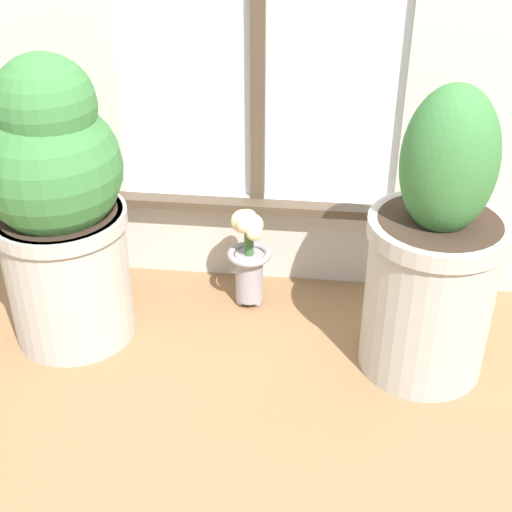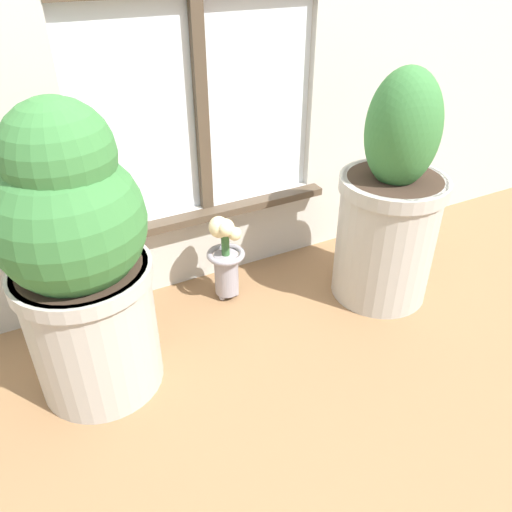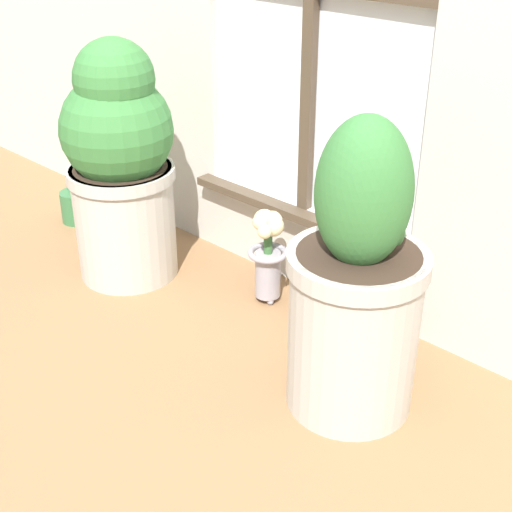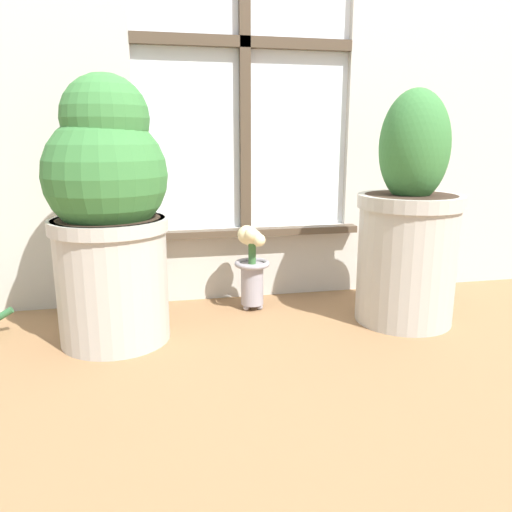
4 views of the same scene
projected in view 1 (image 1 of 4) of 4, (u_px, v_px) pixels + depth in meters
The scene contains 4 objects.
ground_plane at pixel (233, 393), 1.67m from camera, with size 10.00×10.00×0.00m, color olive.
potted_plant_left at pixel (58, 205), 1.68m from camera, with size 0.33×0.33×0.73m.
potted_plant_right at pixel (434, 257), 1.61m from camera, with size 0.32×0.32×0.71m.
flower_vase at pixel (248, 249), 1.90m from camera, with size 0.12×0.12×0.29m.
Camera 1 is at (0.20, -1.24, 1.16)m, focal length 50.00 mm.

